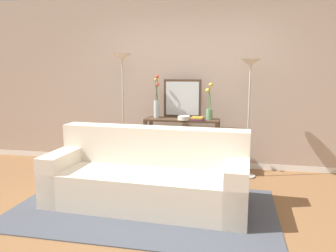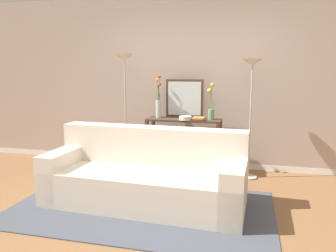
# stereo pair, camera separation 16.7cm
# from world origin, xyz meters

# --- Properties ---
(ground_plane) EXTENTS (16.00, 16.00, 0.02)m
(ground_plane) POSITION_xyz_m (0.00, 0.00, -0.01)
(ground_plane) COLOR brown
(back_wall) EXTENTS (12.00, 0.15, 2.74)m
(back_wall) POSITION_xyz_m (0.00, 2.13, 1.37)
(back_wall) COLOR white
(back_wall) RESTS_ON ground
(area_rug) EXTENTS (2.94, 1.70, 0.01)m
(area_rug) POSITION_xyz_m (-0.28, 0.22, 0.01)
(area_rug) COLOR #474C56
(area_rug) RESTS_ON ground
(couch) EXTENTS (2.34, 0.97, 0.88)m
(couch) POSITION_xyz_m (-0.28, 0.38, 0.32)
(couch) COLOR beige
(couch) RESTS_ON ground
(console_table) EXTENTS (1.12, 0.39, 0.84)m
(console_table) POSITION_xyz_m (-0.09, 1.69, 0.57)
(console_table) COLOR #473323
(console_table) RESTS_ON ground
(floor_lamp_left) EXTENTS (0.28, 0.28, 1.81)m
(floor_lamp_left) POSITION_xyz_m (-1.01, 1.64, 1.42)
(floor_lamp_left) COLOR #B7B2A8
(floor_lamp_left) RESTS_ON ground
(floor_lamp_right) EXTENTS (0.28, 0.28, 1.72)m
(floor_lamp_right) POSITION_xyz_m (0.89, 1.64, 1.35)
(floor_lamp_right) COLOR #B7B2A8
(floor_lamp_right) RESTS_ON ground
(wall_mirror) EXTENTS (0.59, 0.02, 0.59)m
(wall_mirror) POSITION_xyz_m (-0.11, 1.85, 1.13)
(wall_mirror) COLOR #473323
(wall_mirror) RESTS_ON console_table
(vase_tall_flowers) EXTENTS (0.09, 0.11, 0.65)m
(vase_tall_flowers) POSITION_xyz_m (-0.49, 1.73, 1.04)
(vase_tall_flowers) COLOR silver
(vase_tall_flowers) RESTS_ON console_table
(vase_short_flowers) EXTENTS (0.11, 0.11, 0.55)m
(vase_short_flowers) POSITION_xyz_m (0.32, 1.69, 1.04)
(vase_short_flowers) COLOR #669E6B
(vase_short_flowers) RESTS_ON console_table
(fruit_bowl) EXTENTS (0.19, 0.19, 0.06)m
(fruit_bowl) POSITION_xyz_m (-0.04, 1.56, 0.87)
(fruit_bowl) COLOR silver
(fruit_bowl) RESTS_ON console_table
(book_stack) EXTENTS (0.20, 0.17, 0.05)m
(book_stack) POSITION_xyz_m (0.16, 1.58, 0.86)
(book_stack) COLOR #6B3360
(book_stack) RESTS_ON console_table
(book_row_under_console) EXTENTS (0.43, 0.17, 0.13)m
(book_row_under_console) POSITION_xyz_m (-0.33, 1.69, 0.06)
(book_row_under_console) COLOR #2D2D33
(book_row_under_console) RESTS_ON ground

